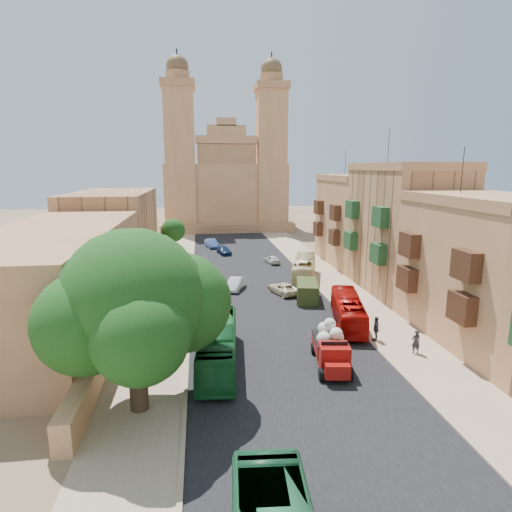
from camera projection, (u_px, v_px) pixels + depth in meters
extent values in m
plane|color=brown|center=(324.00, 439.00, 21.35)|extent=(260.00, 260.00, 0.00)
cube|color=black|center=(252.00, 282.00, 50.47)|extent=(14.00, 140.00, 0.01)
cube|color=tan|center=(329.00, 280.00, 51.70)|extent=(5.00, 140.00, 0.01)
cube|color=tan|center=(170.00, 285.00, 49.25)|extent=(5.00, 140.00, 0.01)
cube|color=tan|center=(309.00, 280.00, 51.36)|extent=(0.25, 140.00, 0.12)
cube|color=tan|center=(192.00, 284.00, 49.56)|extent=(0.25, 140.00, 0.12)
cube|color=#B37D51|center=(486.00, 274.00, 33.03)|extent=(8.00, 14.00, 10.50)
cube|color=#9F6C45|center=(495.00, 200.00, 31.88)|extent=(8.20, 14.00, 0.80)
cylinder|color=black|center=(463.00, 170.00, 34.03)|extent=(0.06, 0.06, 3.60)
cube|color=#422516|center=(462.00, 308.00, 28.90)|extent=(0.90, 2.20, 2.00)
cube|color=#422516|center=(407.00, 279.00, 36.51)|extent=(0.90, 2.20, 2.00)
cube|color=#422516|center=(466.00, 265.00, 28.31)|extent=(0.90, 2.20, 2.00)
cube|color=#422516|center=(409.00, 245.00, 35.92)|extent=(0.90, 2.20, 2.00)
cube|color=tan|center=(403.00, 231.00, 46.36)|extent=(8.00, 14.00, 13.00)
cube|color=#9F6C45|center=(408.00, 167.00, 44.97)|extent=(8.20, 14.00, 0.80)
cylinder|color=black|center=(389.00, 146.00, 47.11)|extent=(0.06, 0.06, 3.60)
cube|color=#1F4D27|center=(378.00, 254.00, 42.30)|extent=(0.90, 2.20, 2.00)
cube|color=#1F4D27|center=(351.00, 240.00, 49.91)|extent=(0.90, 2.20, 2.00)
cube|color=#1F4D27|center=(380.00, 217.00, 41.56)|extent=(0.90, 2.20, 2.00)
cube|color=#1F4D27|center=(352.00, 209.00, 49.18)|extent=(0.90, 2.20, 2.00)
cube|color=#B37D51|center=(356.00, 222.00, 60.11)|extent=(8.00, 14.00, 11.50)
cube|color=#9F6C45|center=(359.00, 178.00, 58.86)|extent=(8.20, 14.00, 0.80)
cylinder|color=black|center=(345.00, 162.00, 61.01)|extent=(0.06, 0.06, 3.60)
cube|color=#422516|center=(334.00, 237.00, 56.01)|extent=(0.90, 2.20, 2.00)
cube|color=#422516|center=(318.00, 229.00, 63.62)|extent=(0.90, 2.20, 2.00)
cube|color=#422516|center=(335.00, 212.00, 55.36)|extent=(0.90, 2.20, 2.00)
cube|color=#422516|center=(319.00, 207.00, 62.97)|extent=(0.90, 2.20, 2.00)
cube|color=#B37D51|center=(129.00, 306.00, 38.98)|extent=(1.00, 40.00, 1.80)
cube|color=#9F6C45|center=(55.00, 279.00, 35.66)|extent=(10.00, 28.00, 8.40)
cube|color=tan|center=(114.00, 227.00, 60.74)|extent=(10.00, 22.00, 10.00)
cube|color=#B37D51|center=(225.00, 196.00, 98.57)|extent=(26.00, 20.00, 14.00)
cube|color=#9F6C45|center=(228.00, 228.00, 89.61)|extent=(28.00, 4.00, 1.80)
cube|color=#9F6C45|center=(227.00, 184.00, 89.42)|extent=(12.00, 2.00, 16.00)
cube|color=#B37D51|center=(226.00, 140.00, 87.62)|extent=(12.60, 2.40, 1.60)
cube|color=#B37D51|center=(226.00, 131.00, 87.27)|extent=(8.00, 2.00, 2.40)
cube|color=#B37D51|center=(226.00, 122.00, 86.91)|extent=(4.00, 2.00, 1.60)
cube|color=#B37D51|center=(181.00, 162.00, 88.55)|extent=(6.00, 6.00, 29.00)
cube|color=#9F6C45|center=(178.00, 85.00, 85.49)|extent=(6.80, 6.80, 1.40)
cylinder|color=#9F6C45|center=(178.00, 76.00, 85.17)|extent=(4.80, 4.80, 1.80)
sphere|color=brown|center=(177.00, 66.00, 84.80)|extent=(4.40, 4.40, 4.40)
cylinder|color=black|center=(177.00, 53.00, 84.32)|extent=(0.28, 0.28, 1.80)
cube|color=#B37D51|center=(271.00, 162.00, 90.99)|extent=(6.00, 6.00, 29.00)
cube|color=#9F6C45|center=(271.00, 87.00, 87.94)|extent=(6.80, 6.80, 1.40)
cylinder|color=#9F6C45|center=(271.00, 79.00, 87.61)|extent=(4.80, 4.80, 1.80)
sphere|color=brown|center=(272.00, 69.00, 87.25)|extent=(4.40, 4.40, 4.40)
cylinder|color=black|center=(272.00, 57.00, 86.76)|extent=(0.28, 0.28, 1.80)
cylinder|color=#38281C|center=(138.00, 377.00, 23.62)|extent=(1.02, 1.02, 3.89)
sphere|color=#10390F|center=(133.00, 301.00, 22.73)|extent=(7.78, 7.78, 7.78)
sphere|color=#10390F|center=(181.00, 303.00, 24.36)|extent=(5.73, 5.73, 5.73)
sphere|color=#10390F|center=(86.00, 323.00, 21.71)|extent=(5.32, 5.32, 5.32)
sphere|color=#10390F|center=(140.00, 336.00, 20.63)|extent=(4.91, 4.91, 4.91)
sphere|color=#10390F|center=(118.00, 276.00, 24.60)|extent=(4.50, 4.50, 4.50)
cylinder|color=#38281C|center=(147.00, 337.00, 31.51)|extent=(0.44, 0.44, 1.99)
sphere|color=#10390F|center=(145.00, 312.00, 31.10)|extent=(2.90, 2.90, 2.90)
cylinder|color=#38281C|center=(161.00, 290.00, 43.12)|extent=(0.44, 0.44, 2.41)
sphere|color=#10390F|center=(159.00, 266.00, 42.63)|extent=(3.50, 3.50, 3.50)
cylinder|color=#38281C|center=(169.00, 265.00, 54.81)|extent=(0.44, 0.44, 2.00)
sphere|color=#10390F|center=(168.00, 250.00, 54.40)|extent=(2.90, 2.90, 2.90)
cylinder|color=#38281C|center=(174.00, 247.00, 66.41)|extent=(0.44, 0.44, 2.53)
sphere|color=#10390F|center=(173.00, 230.00, 65.89)|extent=(3.67, 3.67, 3.67)
cube|color=maroon|center=(329.00, 345.00, 29.82)|extent=(2.44, 3.53, 0.82)
cube|color=black|center=(329.00, 339.00, 29.73)|extent=(2.49, 3.58, 0.11)
cube|color=maroon|center=(334.00, 357.00, 27.75)|extent=(2.11, 1.80, 1.64)
cube|color=maroon|center=(337.00, 370.00, 26.76)|extent=(1.69, 1.30, 0.91)
cube|color=black|center=(334.00, 348.00, 27.63)|extent=(1.73, 0.33, 0.82)
cylinder|color=black|center=(321.00, 374.00, 27.12)|extent=(0.43, 0.86, 0.82)
cylinder|color=black|center=(350.00, 374.00, 27.11)|extent=(0.43, 0.86, 0.82)
cylinder|color=black|center=(314.00, 348.00, 31.05)|extent=(0.43, 0.86, 0.82)
cylinder|color=black|center=(339.00, 348.00, 31.04)|extent=(0.43, 0.86, 0.82)
sphere|color=beige|center=(324.00, 339.00, 29.15)|extent=(1.00, 1.00, 1.00)
sphere|color=beige|center=(336.00, 337.00, 29.42)|extent=(1.00, 1.00, 1.00)
sphere|color=beige|center=(328.00, 333.00, 30.22)|extent=(1.00, 1.00, 1.00)
sphere|color=beige|center=(324.00, 328.00, 29.68)|extent=(0.91, 0.91, 0.91)
sphere|color=beige|center=(336.00, 334.00, 28.79)|extent=(0.91, 0.91, 0.91)
sphere|color=beige|center=(330.00, 324.00, 29.41)|extent=(0.82, 0.82, 0.82)
cube|color=#36451A|center=(307.00, 291.00, 43.47)|extent=(2.93, 4.99, 1.93)
cylinder|color=black|center=(298.00, 301.00, 42.06)|extent=(0.45, 0.82, 0.77)
cylinder|color=black|center=(317.00, 302.00, 41.94)|extent=(0.45, 0.82, 0.77)
cylinder|color=black|center=(298.00, 292.00, 45.24)|extent=(0.45, 0.82, 0.77)
cylinder|color=black|center=(315.00, 292.00, 45.11)|extent=(0.45, 0.82, 0.77)
imported|color=#155E29|center=(218.00, 345.00, 29.08)|extent=(3.24, 10.42, 2.86)
imported|color=#A50A06|center=(348.00, 311.00, 36.60)|extent=(4.07, 9.35, 2.53)
imported|color=beige|center=(304.00, 269.00, 51.20)|extent=(5.12, 10.20, 2.77)
imported|color=#4371B3|center=(224.00, 343.00, 31.28)|extent=(1.84, 3.97, 1.32)
imported|color=silver|center=(235.00, 284.00, 47.30)|extent=(2.59, 4.21, 1.31)
imported|color=beige|center=(283.00, 288.00, 45.83)|extent=(3.31, 4.71, 1.19)
imported|color=#102346|center=(224.00, 251.00, 66.76)|extent=(2.46, 4.26, 1.16)
imported|color=silver|center=(272.00, 259.00, 60.33)|extent=(2.10, 3.66, 1.17)
imported|color=#3C5EA1|center=(212.00, 243.00, 72.37)|extent=(2.46, 4.58, 1.43)
imported|color=#272529|center=(416.00, 342.00, 30.97)|extent=(0.67, 0.45, 1.79)
imported|color=#2E2E36|center=(376.00, 329.00, 33.24)|extent=(0.82, 1.25, 1.97)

